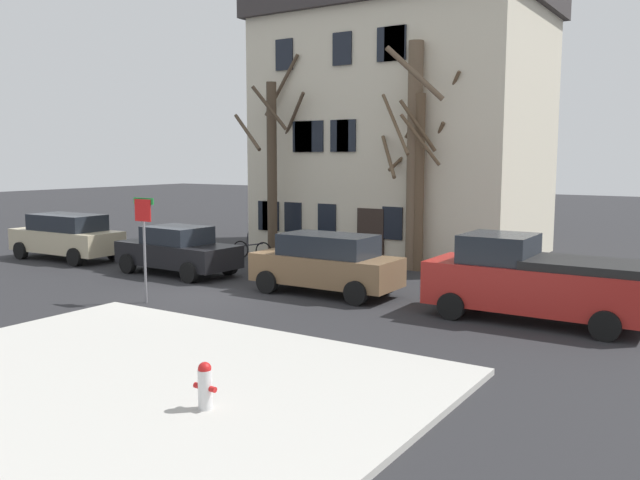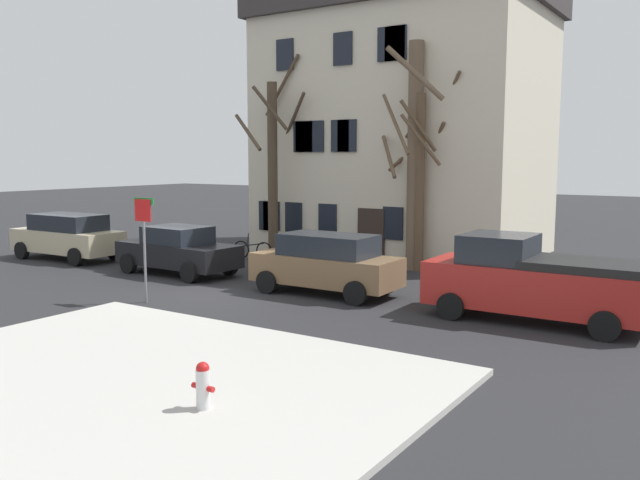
{
  "view_description": "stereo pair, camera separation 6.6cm",
  "coord_description": "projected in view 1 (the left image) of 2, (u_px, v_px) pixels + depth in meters",
  "views": [
    {
      "loc": [
        13.2,
        -14.22,
        3.99
      ],
      "look_at": [
        2.91,
        1.71,
        1.61
      ],
      "focal_mm": 37.02,
      "sensor_mm": 36.0,
      "label": 1
    },
    {
      "loc": [
        13.26,
        -14.18,
        3.99
      ],
      "look_at": [
        2.91,
        1.71,
        1.61
      ],
      "focal_mm": 37.02,
      "sensor_mm": 36.0,
      "label": 2
    }
  ],
  "objects": [
    {
      "name": "ground_plane",
      "position": [
        206.0,
        293.0,
        19.45
      ],
      "size": [
        120.0,
        120.0,
        0.0
      ],
      "primitive_type": "plane",
      "color": "#262628"
    },
    {
      "name": "sidewalk_slab",
      "position": [
        113.0,
        388.0,
        11.29
      ],
      "size": [
        10.42,
        8.82,
        0.12
      ],
      "primitive_type": "cube",
      "color": "#B7B5AD",
      "rests_on": "ground_plane"
    },
    {
      "name": "building_main",
      "position": [
        404.0,
        107.0,
        27.41
      ],
      "size": [
        11.27,
        7.91,
        11.9
      ],
      "color": "beige",
      "rests_on": "ground_plane"
    },
    {
      "name": "tree_bare_near",
      "position": [
        272.0,
        163.0,
        25.72
      ],
      "size": [
        2.69,
        2.71,
        7.98
      ],
      "color": "#4C3D2D",
      "rests_on": "ground_plane"
    },
    {
      "name": "tree_bare_mid",
      "position": [
        415.0,
        151.0,
        23.1
      ],
      "size": [
        2.5,
        2.53,
        7.97
      ],
      "color": "brown",
      "rests_on": "ground_plane"
    },
    {
      "name": "tree_bare_far",
      "position": [
        414.0,
        189.0,
        23.26
      ],
      "size": [
        2.47,
        2.47,
        5.95
      ],
      "color": "brown",
      "rests_on": "ground_plane"
    },
    {
      "name": "tree_bare_end",
      "position": [
        419.0,
        173.0,
        22.96
      ],
      "size": [
        2.77,
        2.78,
        6.88
      ],
      "color": "brown",
      "rests_on": "ground_plane"
    },
    {
      "name": "car_beige_wagon",
      "position": [
        67.0,
        236.0,
        25.81
      ],
      "size": [
        4.8,
        2.12,
        1.79
      ],
      "color": "#C6B793",
      "rests_on": "ground_plane"
    },
    {
      "name": "car_black_sedan",
      "position": [
        178.0,
        250.0,
        22.58
      ],
      "size": [
        4.58,
        2.22,
        1.65
      ],
      "color": "black",
      "rests_on": "ground_plane"
    },
    {
      "name": "car_brown_wagon",
      "position": [
        326.0,
        263.0,
        19.26
      ],
      "size": [
        4.42,
        1.95,
        1.77
      ],
      "color": "brown",
      "rests_on": "ground_plane"
    },
    {
      "name": "pickup_truck_red",
      "position": [
        534.0,
        280.0,
        16.1
      ],
      "size": [
        5.22,
        2.23,
        2.09
      ],
      "color": "#AD231E",
      "rests_on": "ground_plane"
    },
    {
      "name": "fire_hydrant",
      "position": [
        205.0,
        385.0,
        10.17
      ],
      "size": [
        0.42,
        0.22,
        0.75
      ],
      "color": "silver",
      "rests_on": "sidewalk_slab"
    },
    {
      "name": "street_sign_pole",
      "position": [
        144.0,
        230.0,
        17.96
      ],
      "size": [
        0.76,
        0.07,
        2.9
      ],
      "color": "slate",
      "rests_on": "ground_plane"
    },
    {
      "name": "bicycle_leaning",
      "position": [
        252.0,
        250.0,
        25.96
      ],
      "size": [
        1.74,
        0.31,
        1.03
      ],
      "color": "black",
      "rests_on": "ground_plane"
    }
  ]
}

